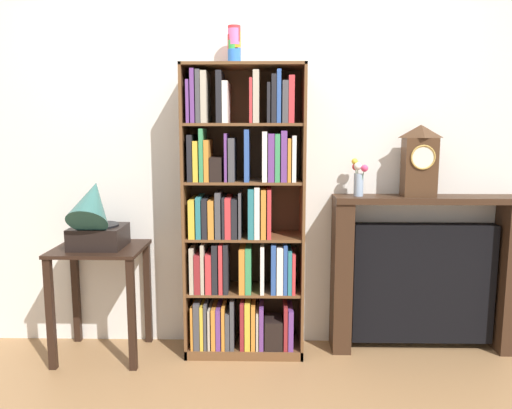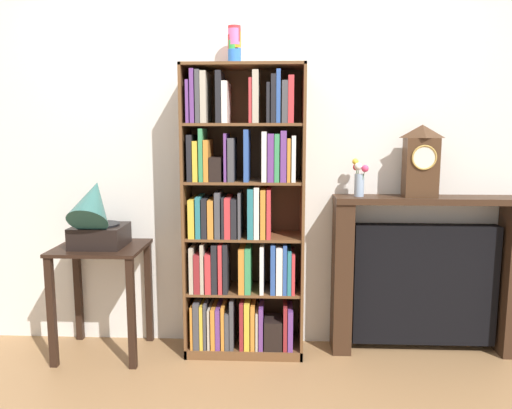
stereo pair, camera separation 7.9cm
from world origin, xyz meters
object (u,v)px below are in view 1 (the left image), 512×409
gramophone (95,217)px  mantel_clock (420,161)px  side_table_left (101,275)px  bookshelf (241,225)px  fireplace_mantel (423,275)px  flower_vase (358,177)px  cup_stack (234,46)px

gramophone → mantel_clock: bearing=4.8°
side_table_left → gramophone: gramophone is taller
bookshelf → side_table_left: 0.97m
fireplace_mantel → mantel_clock: mantel_clock is taller
mantel_clock → gramophone: bearing=-175.2°
flower_vase → fireplace_mantel: bearing=2.5°
cup_stack → flower_vase: 1.15m
bookshelf → side_table_left: bookshelf is taller
gramophone → flower_vase: size_ratio=2.05×
bookshelf → fireplace_mantel: bearing=3.5°
gramophone → flower_vase: bearing=6.1°
fireplace_mantel → flower_vase: 0.80m
bookshelf → cup_stack: bearing=129.0°
gramophone → fireplace_mantel: (2.12, 0.20, -0.42)m
gramophone → mantel_clock: (2.05, 0.17, 0.34)m
fireplace_mantel → mantel_clock: size_ratio=2.66×
bookshelf → flower_vase: bookshelf is taller
gramophone → fireplace_mantel: 2.17m
side_table_left → mantel_clock: bearing=3.3°
bookshelf → gramophone: (-0.91, -0.12, 0.07)m
cup_stack → mantel_clock: cup_stack is taller
side_table_left → fireplace_mantel: 2.12m
mantel_clock → flower_vase: (-0.39, 0.00, -0.11)m
cup_stack → side_table_left: 1.69m
side_table_left → flower_vase: bearing=4.2°
bookshelf → flower_vase: (0.75, 0.05, 0.30)m
cup_stack → gramophone: 1.38m
cup_stack → gramophone: cup_stack is taller
cup_stack → side_table_left: (-0.87, -0.12, -1.45)m
side_table_left → bookshelf: bearing=4.2°
bookshelf → cup_stack: (-0.04, 0.05, 1.12)m
mantel_clock → flower_vase: 0.40m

